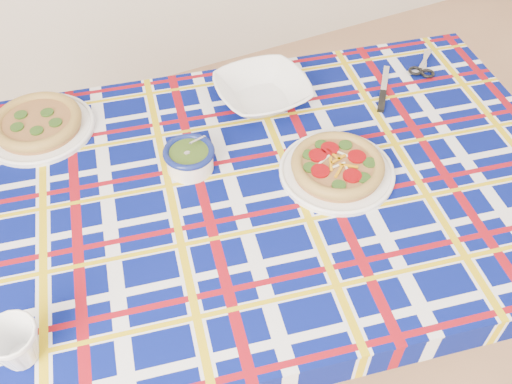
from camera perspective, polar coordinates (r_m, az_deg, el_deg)
name	(u,v)px	position (r m, az deg, el deg)	size (l,w,h in m)	color
dining_table	(262,203)	(1.39, 0.61, -1.08)	(1.62, 1.19, 0.69)	brown
tablecloth	(262,197)	(1.37, 0.62, -0.45)	(1.50, 0.95, 0.10)	#050E5C
main_focaccia_plate	(338,165)	(1.35, 8.16, 2.65)	(0.28, 0.28, 0.05)	#966235
pesto_bowl	(189,157)	(1.35, -6.68, 3.51)	(0.12, 0.12, 0.07)	#253C10
serving_bowl	(262,92)	(1.54, 0.63, 9.98)	(0.24, 0.24, 0.06)	white
second_focaccia_plate	(37,122)	(1.55, -21.02, 6.51)	(0.29, 0.29, 0.05)	#966235
mug	(16,345)	(1.12, -22.90, -13.93)	(0.09, 0.09, 0.09)	white
table_knife	(385,80)	(1.67, 12.76, 10.90)	(0.22, 0.02, 0.01)	silver
kitchen_scissors	(425,60)	(1.77, 16.56, 12.56)	(0.16, 0.08, 0.01)	silver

